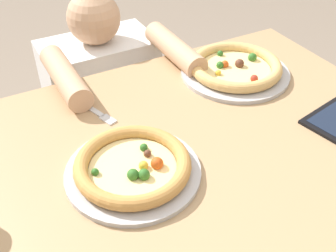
{
  "coord_description": "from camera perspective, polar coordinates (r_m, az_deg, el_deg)",
  "views": [
    {
      "loc": [
        -0.38,
        -0.64,
        1.39
      ],
      "look_at": [
        -0.01,
        0.05,
        0.78
      ],
      "focal_mm": 44.18,
      "sensor_mm": 36.0,
      "label": 1
    }
  ],
  "objects": [
    {
      "name": "diner_seated",
      "position": [
        1.62,
        -8.49,
        0.59
      ],
      "size": [
        0.42,
        0.53,
        0.92
      ],
      "color": "#333847",
      "rests_on": "ground"
    },
    {
      "name": "pizza_near",
      "position": [
        0.9,
        -4.85,
        -5.67
      ],
      "size": [
        0.3,
        0.3,
        0.04
      ],
      "color": "#B7B7BC",
      "rests_on": "dining_table"
    },
    {
      "name": "pizza_far",
      "position": [
        1.25,
        9.27,
        7.88
      ],
      "size": [
        0.32,
        0.32,
        0.04
      ],
      "color": "#B7B7BC",
      "rests_on": "dining_table"
    },
    {
      "name": "dining_table",
      "position": [
        1.06,
        1.6,
        -7.57
      ],
      "size": [
        1.22,
        0.81,
        0.75
      ],
      "color": "tan",
      "rests_on": "ground"
    },
    {
      "name": "fork",
      "position": [
        1.11,
        -10.52,
        2.34
      ],
      "size": [
        0.08,
        0.2,
        0.0
      ],
      "color": "silver",
      "rests_on": "dining_table"
    }
  ]
}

